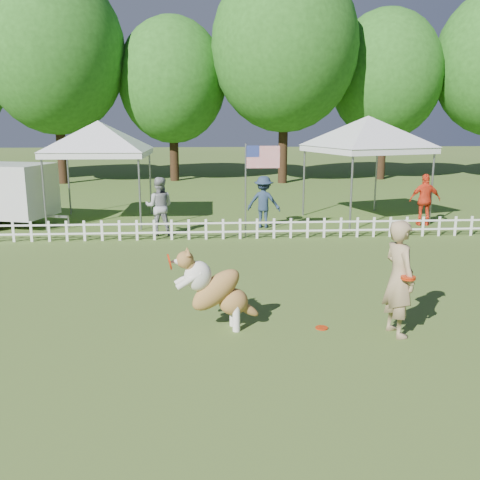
{
  "coord_description": "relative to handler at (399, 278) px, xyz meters",
  "views": [
    {
      "loc": [
        -1.24,
        -8.31,
        3.44
      ],
      "look_at": [
        -0.57,
        2.0,
        1.1
      ],
      "focal_mm": 40.0,
      "sensor_mm": 36.0,
      "label": 1
    }
  ],
  "objects": [
    {
      "name": "ground",
      "position": [
        -1.84,
        0.28,
        -0.95
      ],
      "size": [
        120.0,
        120.0,
        0.0
      ],
      "primitive_type": "plane",
      "color": "#395A1C",
      "rests_on": "ground"
    },
    {
      "name": "picket_fence",
      "position": [
        -1.84,
        7.28,
        -0.65
      ],
      "size": [
        22.0,
        0.08,
        0.6
      ],
      "primitive_type": null,
      "color": "white",
      "rests_on": "ground"
    },
    {
      "name": "handler",
      "position": [
        0.0,
        0.0,
        0.0
      ],
      "size": [
        0.59,
        0.77,
        1.9
      ],
      "primitive_type": "imported",
      "rotation": [
        0.0,
        0.0,
        1.78
      ],
      "color": "tan",
      "rests_on": "ground"
    },
    {
      "name": "dog",
      "position": [
        -2.91,
        0.36,
        -0.25
      ],
      "size": [
        1.41,
        0.66,
        1.4
      ],
      "primitive_type": null,
      "rotation": [
        0.0,
        0.0,
        0.16
      ],
      "color": "brown",
      "rests_on": "ground"
    },
    {
      "name": "frisbee_on_turf",
      "position": [
        -1.16,
        0.31,
        -0.94
      ],
      "size": [
        0.23,
        0.23,
        0.02
      ],
      "primitive_type": "cylinder",
      "rotation": [
        0.0,
        0.0,
        -0.06
      ],
      "color": "red",
      "rests_on": "ground"
    },
    {
      "name": "canopy_tent_left",
      "position": [
        -6.61,
        10.32,
        0.71
      ],
      "size": [
        3.26,
        3.26,
        3.32
      ],
      "primitive_type": null,
      "rotation": [
        0.0,
        0.0,
        -0.01
      ],
      "color": "white",
      "rests_on": "ground"
    },
    {
      "name": "canopy_tent_right",
      "position": [
        2.42,
        10.06,
        0.79
      ],
      "size": [
        4.23,
        4.23,
        3.48
      ],
      "primitive_type": null,
      "rotation": [
        0.0,
        0.0,
        0.31
      ],
      "color": "white",
      "rests_on": "ground"
    },
    {
      "name": "flag_pole",
      "position": [
        -1.91,
        7.5,
        0.43
      ],
      "size": [
        1.06,
        0.11,
        2.76
      ],
      "primitive_type": null,
      "rotation": [
        0.0,
        0.0,
        -0.0
      ],
      "color": "gray",
      "rests_on": "ground"
    },
    {
      "name": "spectator_a",
      "position": [
        -4.48,
        7.98,
        -0.07
      ],
      "size": [
        0.91,
        0.73,
        1.76
      ],
      "primitive_type": "imported",
      "rotation": [
        0.0,
        0.0,
        3.06
      ],
      "color": "#96979B",
      "rests_on": "ground"
    },
    {
      "name": "spectator_b",
      "position": [
        -1.21,
        8.95,
        -0.12
      ],
      "size": [
        1.21,
        0.89,
        1.67
      ],
      "primitive_type": "imported",
      "rotation": [
        0.0,
        0.0,
        2.86
      ],
      "color": "#223249",
      "rests_on": "ground"
    },
    {
      "name": "spectator_c",
      "position": [
        4.12,
        8.96,
        -0.1
      ],
      "size": [
        1.03,
        0.51,
        1.71
      ],
      "primitive_type": "imported",
      "rotation": [
        0.0,
        0.0,
        3.05
      ],
      "color": "red",
      "rests_on": "ground"
    },
    {
      "name": "tree_left",
      "position": [
        -10.84,
        21.78,
        5.05
      ],
      "size": [
        7.4,
        7.4,
        12.0
      ],
      "primitive_type": null,
      "color": "#245919",
      "rests_on": "ground"
    },
    {
      "name": "tree_center_left",
      "position": [
        -4.84,
        22.78,
        3.95
      ],
      "size": [
        6.0,
        6.0,
        9.8
      ],
      "primitive_type": null,
      "color": "#245919",
      "rests_on": "ground"
    },
    {
      "name": "tree_center_right",
      "position": [
        1.16,
        21.28,
        5.35
      ],
      "size": [
        7.6,
        7.6,
        12.6
      ],
      "primitive_type": null,
      "color": "#245919",
      "rests_on": "ground"
    },
    {
      "name": "tree_right",
      "position": [
        7.16,
        22.78,
        4.25
      ],
      "size": [
        6.2,
        6.2,
        10.4
      ],
      "primitive_type": null,
      "color": "#245919",
      "rests_on": "ground"
    }
  ]
}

